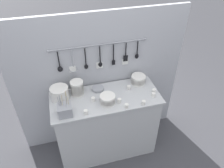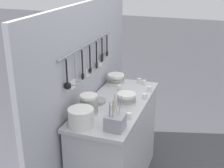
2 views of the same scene
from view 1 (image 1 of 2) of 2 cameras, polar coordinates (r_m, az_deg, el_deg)
The scene contains 17 objects.
ground_plane at distance 3.00m, azimuth -1.38°, elevation -16.02°, with size 20.00×20.00×0.00m, color #424247.
counter at distance 2.66m, azimuth -1.52°, elevation -10.48°, with size 1.18×0.50×0.87m.
back_wall at distance 2.58m, azimuth -3.22°, elevation 0.39°, with size 1.98×0.11×1.71m.
bowl_stack_nested_right at distance 2.26m, azimuth -1.27°, elevation -4.04°, with size 0.16×0.16×0.10m.
bowl_stack_short_front at distance 2.38m, azimuth -9.10°, elevation -1.01°, with size 0.14×0.14×0.17m.
bowl_stack_back_corner at distance 2.54m, azimuth 6.88°, elevation 1.19°, with size 0.16×0.16×0.10m.
plate_stack at distance 2.37m, azimuth -13.52°, elevation -2.30°, with size 0.19×0.19×0.13m.
steel_mixing_bowl at distance 2.45m, azimuth -3.74°, elevation -1.20°, with size 0.13×0.13×0.03m.
cutlery_caddy at distance 2.18m, azimuth -12.21°, elevation -6.60°, with size 0.14×0.14×0.27m.
cup_edge_far at distance 2.28m, azimuth 8.26°, elevation -4.83°, with size 0.04×0.04×0.05m.
cup_by_caddy at distance 2.23m, azimuth 3.82°, elevation -5.71°, with size 0.04×0.04×0.05m.
cup_front_right at distance 2.39m, azimuth 10.79°, elevation -2.80°, with size 0.04×0.04×0.05m.
cup_back_right at distance 2.30m, azimuth -4.92°, elevation -4.01°, with size 0.04×0.04×0.05m.
cup_mid_row at distance 2.28m, azimuth 1.93°, elevation -4.37°, with size 0.04×0.04×0.05m.
cup_back_left at distance 2.17m, azimuth -6.87°, elevation -7.29°, with size 0.04×0.04×0.05m.
cup_centre at distance 2.44m, azimuth 10.90°, elevation -1.82°, with size 0.04×0.04×0.05m.
cup_edge_near at distance 2.45m, azimuth 4.41°, elevation -0.93°, with size 0.04×0.04×0.05m.
Camera 1 is at (-0.40, -1.73, 2.42)m, focal length 35.00 mm.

